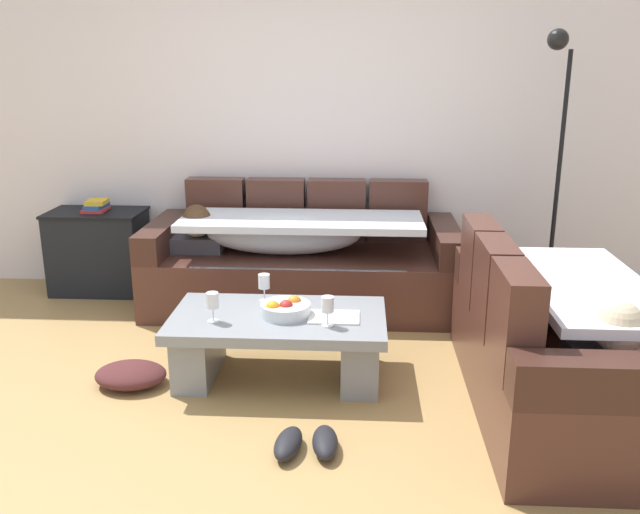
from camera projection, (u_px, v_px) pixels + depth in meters
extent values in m
plane|color=#A6814C|center=(261.00, 414.00, 3.46)|extent=(14.00, 14.00, 0.00)
cube|color=white|center=(297.00, 114.00, 5.14)|extent=(9.00, 0.10, 2.70)
cube|color=#4B2A21|center=(303.00, 279.00, 4.93)|extent=(2.22, 0.92, 0.42)
cube|color=#4B2A21|center=(217.00, 208.00, 5.21)|extent=(0.44, 0.16, 0.46)
cube|color=#4B2A21|center=(276.00, 209.00, 5.18)|extent=(0.44, 0.16, 0.46)
cube|color=#4B2A21|center=(337.00, 209.00, 5.15)|extent=(0.44, 0.16, 0.46)
cube|color=#4B2A21|center=(398.00, 210.00, 5.13)|extent=(0.44, 0.16, 0.46)
cube|color=#3C211A|center=(163.00, 236.00, 4.90)|extent=(0.18, 0.92, 0.20)
cube|color=#3C211A|center=(445.00, 240.00, 4.78)|extent=(0.18, 0.92, 0.20)
cube|color=#4C4C56|center=(199.00, 243.00, 4.89)|extent=(0.36, 0.28, 0.11)
sphere|color=beige|center=(197.00, 222.00, 4.80)|extent=(0.21, 0.21, 0.21)
sphere|color=#4C331E|center=(197.00, 218.00, 4.80)|extent=(0.20, 0.20, 0.20)
ellipsoid|color=silver|center=(283.00, 234.00, 4.79)|extent=(1.10, 0.44, 0.28)
cube|color=silver|center=(301.00, 221.00, 4.73)|extent=(1.70, 0.60, 0.05)
cube|color=silver|center=(297.00, 296.00, 4.50)|extent=(1.44, 0.04, 0.38)
cube|color=#4B2A21|center=(563.00, 368.00, 3.50)|extent=(0.92, 1.74, 0.42)
cube|color=#4B2A21|center=(515.00, 320.00, 2.96)|extent=(0.16, 0.43, 0.46)
cube|color=#4B2A21|center=(495.00, 286.00, 3.40)|extent=(0.16, 0.43, 0.46)
cube|color=#4B2A21|center=(480.00, 260.00, 3.84)|extent=(0.16, 0.43, 0.46)
cube|color=#3C211A|center=(627.00, 383.00, 2.67)|extent=(0.92, 0.18, 0.20)
cube|color=#3C211A|center=(532.00, 267.00, 4.16)|extent=(0.92, 0.18, 0.20)
cube|color=#4C4C56|center=(605.00, 364.00, 2.94)|extent=(0.28, 0.36, 0.11)
sphere|color=beige|center=(619.00, 330.00, 2.89)|extent=(0.21, 0.21, 0.21)
sphere|color=#CCB793|center=(620.00, 323.00, 2.88)|extent=(0.20, 0.20, 0.20)
ellipsoid|color=silver|center=(573.00, 297.00, 3.51)|extent=(0.44, 0.82, 0.28)
cube|color=silver|center=(586.00, 286.00, 3.37)|extent=(0.60, 1.27, 0.05)
cube|color=gray|center=(278.00, 320.00, 3.77)|extent=(1.20, 0.68, 0.06)
cube|color=gray|center=(199.00, 349.00, 3.85)|extent=(0.20, 0.54, 0.32)
cube|color=gray|center=(360.00, 353.00, 3.80)|extent=(0.20, 0.54, 0.32)
cylinder|color=silver|center=(286.00, 310.00, 3.74)|extent=(0.28, 0.28, 0.07)
sphere|color=red|center=(286.00, 307.00, 3.71)|extent=(0.08, 0.08, 0.08)
sphere|color=orange|center=(294.00, 302.00, 3.78)|extent=(0.08, 0.08, 0.08)
sphere|color=orange|center=(273.00, 308.00, 3.70)|extent=(0.08, 0.08, 0.08)
cylinder|color=silver|center=(213.00, 321.00, 3.66)|extent=(0.06, 0.06, 0.01)
cylinder|color=silver|center=(213.00, 314.00, 3.65)|extent=(0.01, 0.01, 0.07)
cylinder|color=silver|center=(212.00, 300.00, 3.63)|extent=(0.07, 0.07, 0.08)
cylinder|color=silver|center=(328.00, 325.00, 3.60)|extent=(0.06, 0.06, 0.01)
cylinder|color=silver|center=(328.00, 318.00, 3.59)|extent=(0.01, 0.01, 0.07)
cylinder|color=silver|center=(328.00, 304.00, 3.57)|extent=(0.07, 0.07, 0.08)
cylinder|color=silver|center=(265.00, 301.00, 3.98)|extent=(0.06, 0.06, 0.01)
cylinder|color=silver|center=(264.00, 294.00, 3.96)|extent=(0.01, 0.01, 0.07)
cylinder|color=silver|center=(264.00, 281.00, 3.94)|extent=(0.07, 0.07, 0.08)
cube|color=white|center=(334.00, 317.00, 3.71)|extent=(0.28, 0.21, 0.01)
cube|color=black|center=(99.00, 253.00, 5.23)|extent=(0.70, 0.42, 0.62)
cube|color=black|center=(95.00, 212.00, 5.14)|extent=(0.72, 0.44, 0.02)
cube|color=red|center=(96.00, 210.00, 5.14)|extent=(0.17, 0.22, 0.02)
cube|color=#2D569E|center=(97.00, 206.00, 5.14)|extent=(0.14, 0.22, 0.03)
cube|color=gold|center=(97.00, 202.00, 5.12)|extent=(0.15, 0.18, 0.03)
cylinder|color=black|center=(546.00, 301.00, 5.05)|extent=(0.28, 0.28, 0.02)
cylinder|color=black|center=(558.00, 181.00, 4.79)|extent=(0.03, 0.03, 1.80)
sphere|color=black|center=(558.00, 39.00, 4.44)|extent=(0.14, 0.14, 0.14)
ellipsoid|color=black|center=(288.00, 443.00, 3.11)|extent=(0.16, 0.28, 0.09)
ellipsoid|color=black|center=(325.00, 442.00, 3.12)|extent=(0.14, 0.28, 0.09)
ellipsoid|color=#4C2323|center=(131.00, 375.00, 3.76)|extent=(0.42, 0.34, 0.12)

